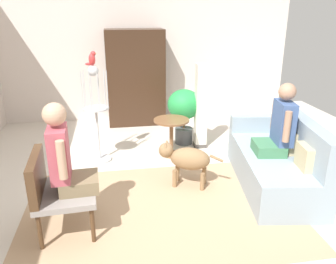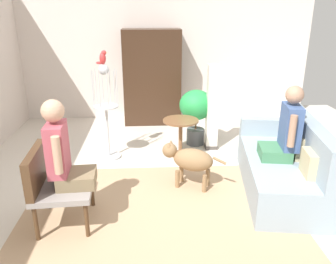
% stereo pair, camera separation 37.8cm
% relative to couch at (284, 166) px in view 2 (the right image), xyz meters
% --- Properties ---
extents(ground_plane, '(8.11, 8.11, 0.00)m').
position_rel_couch_xyz_m(ground_plane, '(-1.43, -0.17, -0.33)').
color(ground_plane, beige).
extents(back_wall, '(6.14, 0.12, 2.67)m').
position_rel_couch_xyz_m(back_wall, '(-1.43, 3.27, 1.00)').
color(back_wall, silver).
rests_on(back_wall, ground).
extents(area_rug, '(3.09, 2.15, 0.01)m').
position_rel_couch_xyz_m(area_rug, '(-1.59, -0.36, -0.33)').
color(area_rug, tan).
rests_on(area_rug, ground).
extents(couch, '(1.08, 1.91, 0.92)m').
position_rel_couch_xyz_m(couch, '(0.00, 0.00, 0.00)').
color(couch, '#8EA0AD').
rests_on(couch, ground).
extents(armchair, '(0.63, 0.71, 0.85)m').
position_rel_couch_xyz_m(armchair, '(-2.70, -0.56, 0.18)').
color(armchair, '#4C331E').
rests_on(armchair, ground).
extents(person_on_couch, '(0.48, 0.54, 0.90)m').
position_rel_couch_xyz_m(person_on_couch, '(-0.04, -0.02, 0.49)').
color(person_on_couch, '#407C53').
extents(person_on_armchair, '(0.48, 0.51, 0.92)m').
position_rel_couch_xyz_m(person_on_armchair, '(-2.56, -0.55, 0.50)').
color(person_on_armchair, '#796749').
extents(round_end_table, '(0.55, 0.55, 0.59)m').
position_rel_couch_xyz_m(round_end_table, '(-1.20, 1.13, 0.09)').
color(round_end_table, brown).
rests_on(round_end_table, ground).
extents(dog, '(0.79, 0.47, 0.59)m').
position_rel_couch_xyz_m(dog, '(-1.17, 0.15, 0.05)').
color(dog, olive).
rests_on(dog, ground).
extents(bird_cage_stand, '(0.38, 0.38, 1.44)m').
position_rel_couch_xyz_m(bird_cage_stand, '(-2.31, 1.13, 0.37)').
color(bird_cage_stand, silver).
rests_on(bird_cage_stand, ground).
extents(parrot, '(0.17, 0.10, 0.20)m').
position_rel_couch_xyz_m(parrot, '(-2.31, 1.13, 1.21)').
color(parrot, red).
rests_on(parrot, bird_cage_stand).
extents(potted_plant, '(0.56, 0.56, 0.94)m').
position_rel_couch_xyz_m(potted_plant, '(-0.89, 1.61, 0.29)').
color(potted_plant, '#4C5156').
rests_on(potted_plant, ground).
extents(column_lamp, '(0.20, 0.20, 1.38)m').
position_rel_couch_xyz_m(column_lamp, '(-0.66, 1.41, 0.36)').
color(column_lamp, '#4C4742').
rests_on(column_lamp, ground).
extents(armoire_cabinet, '(1.11, 0.56, 1.83)m').
position_rel_couch_xyz_m(armoire_cabinet, '(-1.60, 2.86, 0.59)').
color(armoire_cabinet, '#382316').
rests_on(armoire_cabinet, ground).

